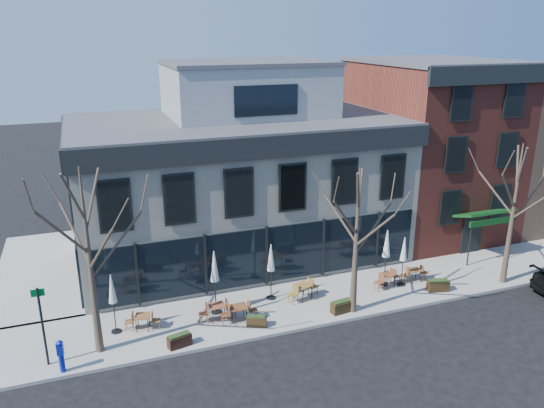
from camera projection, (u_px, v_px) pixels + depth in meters
name	position (u px, v px, depth m)	size (l,w,h in m)	color
ground	(266.00, 288.00, 27.84)	(120.00, 120.00, 0.00)	black
sidewalk_front	(340.00, 295.00, 26.95)	(33.50, 4.70, 0.15)	gray
sidewalk_side	(40.00, 272.00, 29.51)	(4.50, 12.00, 0.15)	gray
corner_building	(238.00, 177.00, 30.90)	(18.39, 10.39, 11.10)	beige
red_brick_building	(427.00, 146.00, 34.74)	(8.20, 11.78, 11.18)	maroon
bg_building	(532.00, 142.00, 39.11)	(12.00, 12.00, 10.00)	#8C664C
tree_corner	(90.00, 261.00, 20.89)	(3.93, 3.98, 7.92)	#382B21
tree_mid	(356.00, 240.00, 24.15)	(3.50, 3.55, 7.04)	#382B21
tree_right	(513.00, 213.00, 27.00)	(3.72, 3.77, 7.48)	#382B21
sign_pole	(42.00, 322.00, 20.65)	(0.50, 0.10, 3.40)	black
call_box	(61.00, 355.00, 20.57)	(0.28, 0.28, 1.43)	#0C1B9E
cafe_set_0	(143.00, 321.00, 23.61)	(1.63, 0.79, 0.84)	brown
cafe_set_1	(217.00, 310.00, 24.37)	(1.76, 0.72, 0.93)	brown
cafe_set_2	(239.00, 312.00, 24.24)	(1.76, 0.72, 0.92)	brown
cafe_set_3	(303.00, 290.00, 26.27)	(1.85, 1.02, 0.95)	brown
cafe_set_4	(387.00, 279.00, 27.51)	(1.73, 0.91, 0.89)	brown
cafe_set_5	(414.00, 274.00, 28.15)	(1.61, 0.68, 0.84)	brown
umbrella_0	(112.00, 292.00, 22.91)	(0.45, 0.45, 2.80)	black
umbrella_1	(215.00, 270.00, 24.46)	(0.51, 0.51, 3.16)	black
umbrella_2	(271.00, 261.00, 25.82)	(0.47, 0.47, 2.91)	black
umbrella_3	(387.00, 247.00, 27.21)	(0.49, 0.49, 3.07)	black
umbrella_4	(404.00, 252.00, 27.24)	(0.43, 0.43, 2.71)	black
planter_0	(180.00, 340.00, 22.40)	(1.07, 0.63, 0.56)	black
planter_1	(257.00, 321.00, 23.93)	(0.98, 0.68, 0.51)	#322110
planter_2	(342.00, 306.00, 25.09)	(1.12, 0.56, 0.60)	black
planter_3	(438.00, 285.00, 27.15)	(1.17, 0.67, 0.62)	black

